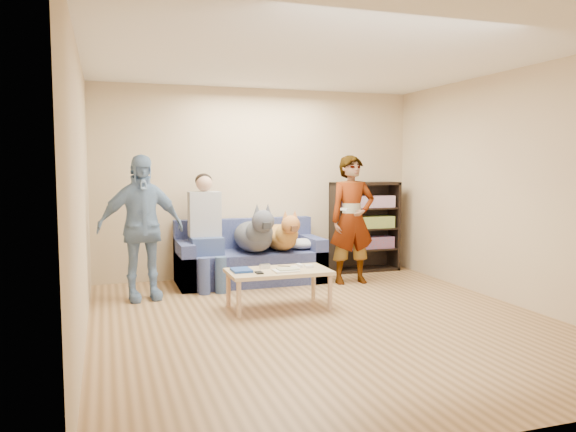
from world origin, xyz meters
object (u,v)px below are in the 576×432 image
object	(u,v)px
dog_gray	(255,234)
coffee_table	(278,274)
notebook_blue	(241,270)
dog_tan	(282,235)
person_standing_left	(141,228)
person_seated	(206,226)
person_standing_right	(352,220)
camera_silver	(265,266)
sofa	(249,261)
bookshelf	(364,225)

from	to	relation	value
dog_gray	coffee_table	xyz separation A→B (m)	(-0.06, -1.22, -0.29)
notebook_blue	dog_tan	distance (m)	1.48
person_standing_left	person_seated	distance (m)	0.94
person_standing_right	person_seated	xyz separation A→B (m)	(-1.86, 0.37, -0.06)
camera_silver	sofa	xyz separation A→B (m)	(0.16, 1.32, -0.16)
coffee_table	bookshelf	bearing A→B (deg)	42.34
person_standing_left	notebook_blue	world-z (taller)	person_standing_left
dog_gray	coffee_table	bearing A→B (deg)	-92.82
notebook_blue	sofa	world-z (taller)	sofa
sofa	person_standing_right	bearing A→B (deg)	-21.35
person_standing_left	bookshelf	bearing A→B (deg)	4.86
person_seated	bookshelf	distance (m)	2.42
person_seated	dog_gray	xyz separation A→B (m)	(0.62, -0.09, -0.11)
notebook_blue	dog_tan	xyz separation A→B (m)	(0.84, 1.20, 0.19)
dog_gray	coffee_table	world-z (taller)	dog_gray
notebook_blue	sofa	bearing A→B (deg)	72.53
person_seated	coffee_table	bearing A→B (deg)	-67.10
person_standing_left	notebook_blue	size ratio (longest dim) A/B	6.43
person_standing_right	dog_tan	bearing A→B (deg)	162.32
person_standing_right	coffee_table	bearing A→B (deg)	-142.38
person_seated	dog_tan	xyz separation A→B (m)	(0.99, -0.06, -0.15)
sofa	coffee_table	bearing A→B (deg)	-91.50
person_standing_left	dog_gray	world-z (taller)	person_standing_left
sofa	bookshelf	world-z (taller)	bookshelf
person_standing_right	coffee_table	size ratio (longest dim) A/B	1.52
notebook_blue	person_seated	xyz separation A→B (m)	(-0.16, 1.26, 0.34)
dog_tan	coffee_table	world-z (taller)	dog_tan
person_standing_left	bookshelf	distance (m)	3.32
person_standing_right	dog_gray	xyz separation A→B (m)	(-1.24, 0.27, -0.18)
camera_silver	dog_tan	xyz separation A→B (m)	(0.56, 1.13, 0.18)
dog_gray	camera_silver	bearing A→B (deg)	-99.29
dog_tan	coffee_table	distance (m)	1.35
person_seated	notebook_blue	bearing A→B (deg)	-83.01
person_standing_left	coffee_table	xyz separation A→B (m)	(1.38, -0.87, -0.46)
person_standing_left	person_seated	world-z (taller)	person_standing_left
person_standing_right	sofa	world-z (taller)	person_standing_right
person_standing_left	sofa	world-z (taller)	person_standing_left
camera_silver	person_seated	world-z (taller)	person_seated
person_standing_left	coffee_table	size ratio (longest dim) A/B	1.52
person_standing_right	coffee_table	xyz separation A→B (m)	(-1.30, -0.95, -0.46)
person_standing_left	dog_tan	size ratio (longest dim) A/B	1.45
sofa	dog_gray	bearing A→B (deg)	-84.16
notebook_blue	bookshelf	distance (m)	2.78
dog_gray	bookshelf	world-z (taller)	bookshelf
dog_gray	person_standing_right	bearing A→B (deg)	-12.47
notebook_blue	coffee_table	world-z (taller)	notebook_blue
sofa	bookshelf	bearing A→B (deg)	7.40
coffee_table	bookshelf	size ratio (longest dim) A/B	0.85
camera_silver	notebook_blue	bearing A→B (deg)	-165.96
notebook_blue	camera_silver	bearing A→B (deg)	14.04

